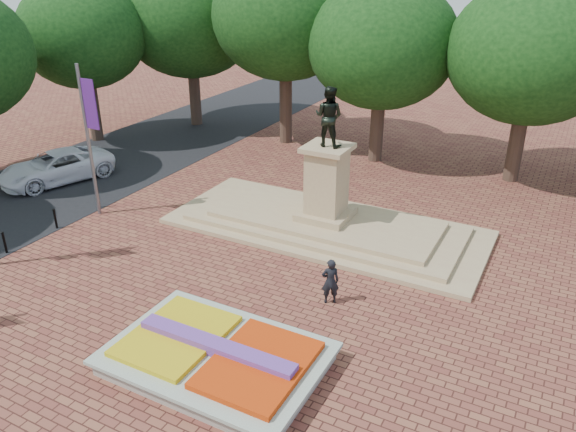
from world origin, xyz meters
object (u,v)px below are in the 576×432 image
Objects in this scene: flower_bed at (217,357)px; pedestrian at (330,281)px; van at (56,167)px; monument at (326,211)px.

pedestrian reaches higher than flower_bed.
flower_bed is 1.06× the size of van.
monument is 15.35m from van.
van is at bearing -45.79° from pedestrian.
flower_bed is at bearing -84.13° from monument.
van is at bearing 152.27° from flower_bed.
monument is 8.13× the size of pedestrian.
flower_bed is at bearing 38.38° from pedestrian.
van reaches higher than flower_bed.
pedestrian reaches higher than van.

